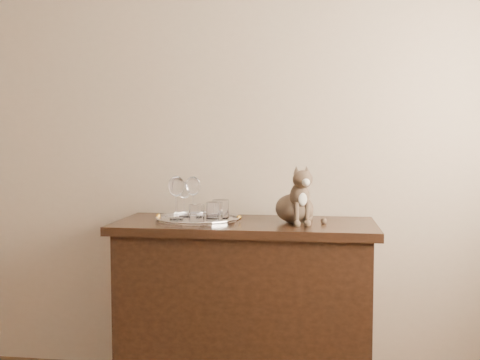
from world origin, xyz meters
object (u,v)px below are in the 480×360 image
at_px(tray, 198,220).
at_px(tumbler_b, 197,213).
at_px(sideboard, 245,311).
at_px(tumbler_a, 214,211).
at_px(wine_glass_a, 184,199).
at_px(tumbler_c, 221,209).
at_px(wine_glass_b, 193,197).
at_px(wine_glass_c, 176,198).
at_px(cat, 295,194).

bearing_deg(tray, tumbler_b, -81.54).
height_order(sideboard, tumbler_a, tumbler_a).
height_order(wine_glass_a, tumbler_c, wine_glass_a).
distance_m(tray, tumbler_c, 0.12).
bearing_deg(tumbler_a, tumbler_c, 81.39).
bearing_deg(tumbler_a, sideboard, 16.94).
xyz_separation_m(sideboard, wine_glass_b, (-0.26, 0.08, 0.53)).
xyz_separation_m(wine_glass_a, tumbler_c, (0.18, -0.03, -0.04)).
relative_size(wine_glass_c, tumbler_b, 2.56).
xyz_separation_m(wine_glass_c, tumbler_c, (0.20, 0.07, -0.06)).
xyz_separation_m(tumbler_a, tumbler_c, (0.01, 0.09, 0.00)).
height_order(tumbler_c, cat, cat).
distance_m(sideboard, tray, 0.48).
xyz_separation_m(sideboard, wine_glass_c, (-0.32, -0.02, 0.54)).
bearing_deg(wine_glass_b, sideboard, -16.67).
bearing_deg(tumbler_b, sideboard, 23.59).
relative_size(wine_glass_c, tumbler_c, 2.34).
height_order(tray, wine_glass_c, wine_glass_c).
height_order(sideboard, wine_glass_c, wine_glass_c).
height_order(wine_glass_a, wine_glass_c, wine_glass_c).
bearing_deg(cat, sideboard, 158.30).
relative_size(wine_glass_a, tumbler_c, 1.92).
xyz_separation_m(wine_glass_a, tumbler_a, (0.17, -0.12, -0.04)).
xyz_separation_m(sideboard, tumbler_b, (-0.21, -0.09, 0.47)).
relative_size(tray, wine_glass_a, 2.38).
bearing_deg(tumbler_b, cat, 12.16).
bearing_deg(wine_glass_c, wine_glass_a, 82.63).
distance_m(wine_glass_a, tumbler_b, 0.20).
bearing_deg(wine_glass_c, cat, 2.86).
relative_size(sideboard, tumbler_c, 13.73).
bearing_deg(tumbler_c, cat, -7.02).
relative_size(tray, tumbler_c, 4.58).
relative_size(tray, tumbler_b, 5.02).
xyz_separation_m(tumbler_a, cat, (0.37, 0.04, 0.08)).
bearing_deg(wine_glass_c, tray, 19.70).
bearing_deg(wine_glass_a, tumbler_c, -8.81).
bearing_deg(cat, wine_glass_b, 148.73).
distance_m(tray, wine_glass_b, 0.13).
distance_m(wine_glass_a, wine_glass_b, 0.04).
distance_m(tumbler_a, cat, 0.38).
bearing_deg(sideboard, tumbler_c, 159.14).
bearing_deg(wine_glass_c, sideboard, 4.29).
bearing_deg(cat, tray, 156.54).
relative_size(wine_glass_b, tumbler_b, 2.46).
distance_m(sideboard, tumbler_a, 0.50).
distance_m(sideboard, tumbler_b, 0.52).
distance_m(tumbler_a, tumbler_c, 0.09).
height_order(tumbler_b, tumbler_c, tumbler_c).
height_order(sideboard, tray, tray).
xyz_separation_m(tray, tumbler_a, (0.09, -0.05, 0.05)).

